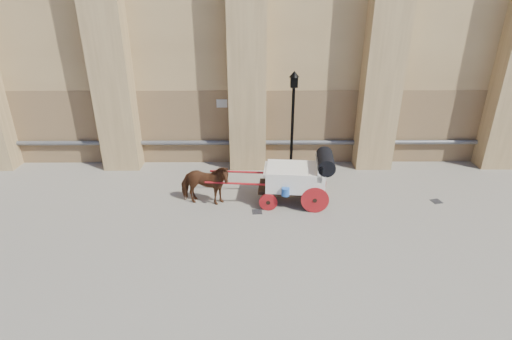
{
  "coord_description": "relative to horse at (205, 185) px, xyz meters",
  "views": [
    {
      "loc": [
        -0.78,
        -11.25,
        6.61
      ],
      "look_at": [
        -0.7,
        0.51,
        1.22
      ],
      "focal_mm": 28.0,
      "sensor_mm": 36.0,
      "label": 1
    }
  ],
  "objects": [
    {
      "name": "drain_grate_far",
      "position": [
        7.81,
        0.11,
        -0.72
      ],
      "size": [
        0.39,
        0.39,
        0.01
      ],
      "primitive_type": "cube",
      "rotation": [
        0.0,
        0.0,
        0.25
      ],
      "color": "black",
      "rests_on": "ground"
    },
    {
      "name": "street_lamp",
      "position": [
        3.06,
        2.55,
        1.38
      ],
      "size": [
        0.37,
        0.37,
        3.94
      ],
      "color": "black",
      "rests_on": "ground"
    },
    {
      "name": "ground",
      "position": [
        2.38,
        -0.46,
        -0.73
      ],
      "size": [
        90.0,
        90.0,
        0.0
      ],
      "primitive_type": "plane",
      "color": "#71685C",
      "rests_on": "ground"
    },
    {
      "name": "horse",
      "position": [
        0.0,
        0.0,
        0.0
      ],
      "size": [
        1.82,
        1.03,
        1.46
      ],
      "primitive_type": "imported",
      "rotation": [
        0.0,
        0.0,
        1.43
      ],
      "color": "brown",
      "rests_on": "ground"
    },
    {
      "name": "carriage",
      "position": [
        3.11,
        0.09,
        0.25
      ],
      "size": [
        4.23,
        1.55,
        1.82
      ],
      "rotation": [
        0.0,
        0.0,
        -0.09
      ],
      "color": "black",
      "rests_on": "ground"
    },
    {
      "name": "drain_grate_near",
      "position": [
        1.72,
        -0.54,
        -0.72
      ],
      "size": [
        0.34,
        0.34,
        0.01
      ],
      "primitive_type": "cube",
      "rotation": [
        0.0,
        0.0,
        0.05
      ],
      "color": "black",
      "rests_on": "ground"
    }
  ]
}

